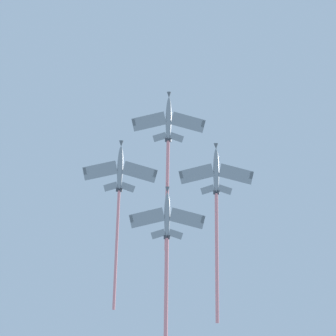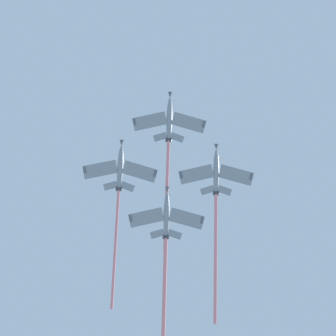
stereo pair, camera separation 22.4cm
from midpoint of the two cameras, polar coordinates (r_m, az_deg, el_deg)
The scene contains 4 objects.
jet_lead at distance 165.67m, azimuth 0.00°, elevation 2.31°, with size 19.56×40.74×10.69m.
jet_left_wing at distance 163.30m, azimuth 4.42°, elevation -3.26°, with size 20.78×44.24×12.81m.
jet_right_wing at distance 163.71m, azimuth -4.62°, elevation -1.97°, with size 19.58×42.30×11.37m.
jet_slot at distance 161.28m, azimuth -0.27°, elevation -7.70°, with size 20.42×43.79×13.12m.
Camera 2 is at (2.17, -16.93, 1.97)m, focal length 65.76 mm.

